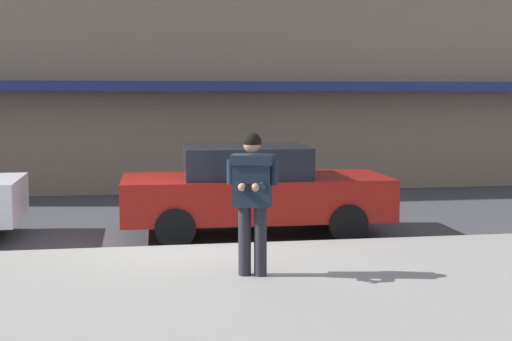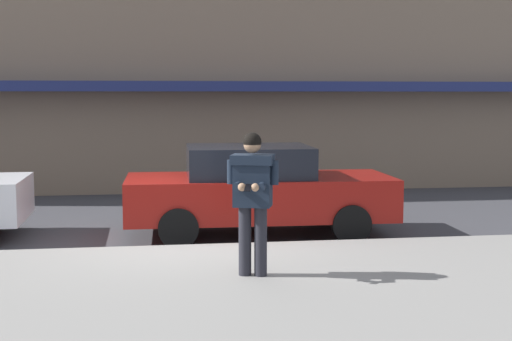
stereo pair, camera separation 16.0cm
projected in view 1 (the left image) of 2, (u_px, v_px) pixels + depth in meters
ground_plane at (180, 251)px, 11.01m from camera, size 80.00×80.00×0.00m
sidewalk at (279, 295)px, 8.37m from camera, size 32.00×5.30×0.14m
curb_paint_line at (243, 248)px, 11.22m from camera, size 28.00×0.12×0.01m
parked_sedan_mid at (253, 190)px, 12.17m from camera, size 4.54×2.01×1.54m
man_texting_on_phone at (252, 188)px, 8.86m from camera, size 0.62×0.64×1.81m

